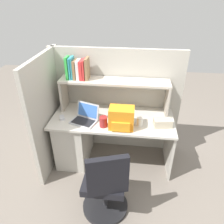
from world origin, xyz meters
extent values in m
plane|color=slate|center=(0.00, 0.00, 0.00)|extent=(8.00, 8.00, 0.00)
cube|color=beige|center=(0.00, 0.00, 0.71)|extent=(1.60, 0.70, 0.03)
cube|color=beige|center=(-0.55, 0.00, 0.35)|extent=(0.40, 0.64, 0.70)
cube|color=beige|center=(0.78, 0.00, 0.35)|extent=(0.03, 0.64, 0.70)
cube|color=#B2ADA0|center=(0.00, 0.38, 0.78)|extent=(1.84, 0.05, 1.55)
cube|color=#B2ADA0|center=(-0.85, -0.05, 0.78)|extent=(0.05, 1.06, 1.55)
cube|color=#B3A99C|center=(-0.70, 0.20, 0.94)|extent=(0.03, 0.28, 0.42)
cube|color=#B3A99C|center=(0.70, 0.20, 0.94)|extent=(0.03, 0.28, 0.42)
cube|color=beige|center=(0.00, 0.20, 1.17)|extent=(1.44, 0.28, 0.03)
cube|color=green|center=(-0.60, 0.19, 1.33)|extent=(0.03, 0.14, 0.29)
cube|color=teal|center=(-0.57, 0.21, 1.32)|extent=(0.02, 0.17, 0.28)
cube|color=teal|center=(-0.54, 0.20, 1.32)|extent=(0.02, 0.15, 0.29)
cube|color=olive|center=(-0.51, 0.20, 1.30)|extent=(0.03, 0.16, 0.25)
cube|color=white|center=(-0.47, 0.21, 1.30)|extent=(0.04, 0.16, 0.25)
cube|color=red|center=(-0.42, 0.21, 1.30)|extent=(0.04, 0.18, 0.25)
cube|color=red|center=(-0.39, 0.21, 1.31)|extent=(0.02, 0.18, 0.26)
cube|color=olive|center=(-0.35, 0.21, 1.32)|extent=(0.04, 0.17, 0.28)
cube|color=#B7BABF|center=(-0.35, -0.15, 0.74)|extent=(0.36, 0.31, 0.02)
cube|color=black|center=(-0.36, -0.16, 0.75)|extent=(0.31, 0.25, 0.00)
cube|color=#B7BABF|center=(-0.31, -0.04, 0.85)|extent=(0.31, 0.15, 0.20)
cube|color=#3F72CC|center=(-0.32, -0.05, 0.85)|extent=(0.27, 0.13, 0.16)
cube|color=orange|center=(0.13, -0.19, 0.86)|extent=(0.30, 0.20, 0.27)
cube|color=#FFA123|center=(0.13, -0.30, 0.80)|extent=(0.22, 0.04, 0.12)
cube|color=silver|center=(-0.65, -0.10, 0.75)|extent=(0.10, 0.12, 0.03)
cylinder|color=white|center=(0.36, -0.13, 0.78)|extent=(0.08, 0.08, 0.11)
cube|color=#BFB299|center=(0.64, -0.12, 0.78)|extent=(0.24, 0.15, 0.10)
cylinder|color=maroon|center=(-0.09, -0.21, 0.80)|extent=(0.10, 0.10, 0.13)
cylinder|color=black|center=(0.01, -0.79, 0.02)|extent=(0.52, 0.52, 0.04)
cylinder|color=#262628|center=(0.01, -0.79, 0.24)|extent=(0.05, 0.05, 0.41)
cube|color=black|center=(0.01, -0.79, 0.45)|extent=(0.44, 0.44, 0.08)
cube|color=black|center=(0.07, -0.98, 0.71)|extent=(0.40, 0.18, 0.44)
camera|label=1|loc=(0.28, -2.38, 2.23)|focal=34.43mm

